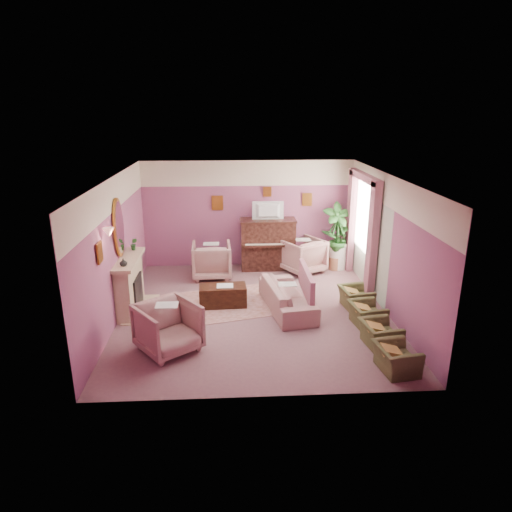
{
  "coord_description": "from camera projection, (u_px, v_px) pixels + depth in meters",
  "views": [
    {
      "loc": [
        -0.47,
        -8.76,
        4.08
      ],
      "look_at": [
        0.06,
        0.4,
        1.08
      ],
      "focal_mm": 32.0,
      "sensor_mm": 36.0,
      "label": 1
    }
  ],
  "objects": [
    {
      "name": "table_paper",
      "position": [
        225.0,
        286.0,
        9.73
      ],
      "size": [
        0.35,
        0.28,
        0.01
      ],
      "primitive_type": "cube",
      "color": "silver",
      "rests_on": "coffee_table"
    },
    {
      "name": "fireplace_surround",
      "position": [
        130.0,
        286.0,
        9.48
      ],
      "size": [
        0.3,
        1.4,
        1.1
      ],
      "primitive_type": "cube",
      "color": "#C7AF87",
      "rests_on": "floor"
    },
    {
      "name": "print_back_mid",
      "position": [
        267.0,
        192.0,
        11.82
      ],
      "size": [
        0.22,
        0.03,
        0.26
      ],
      "primitive_type": "cube",
      "color": "#A96C22",
      "rests_on": "wall_back"
    },
    {
      "name": "print_back_left",
      "position": [
        217.0,
        203.0,
        11.84
      ],
      "size": [
        0.3,
        0.03,
        0.38
      ],
      "primitive_type": "cube",
      "color": "#A96C22",
      "rests_on": "wall_back"
    },
    {
      "name": "piano_top",
      "position": [
        268.0,
        220.0,
        11.77
      ],
      "size": [
        1.45,
        0.65,
        0.04
      ],
      "primitive_type": "cube",
      "color": "#361A14",
      "rests_on": "piano"
    },
    {
      "name": "fireplace_inset",
      "position": [
        135.0,
        292.0,
        9.54
      ],
      "size": [
        0.18,
        0.72,
        0.68
      ],
      "primitive_type": "cube",
      "color": "black",
      "rests_on": "floor"
    },
    {
      "name": "hearth",
      "position": [
        141.0,
        309.0,
        9.66
      ],
      "size": [
        0.55,
        1.5,
        0.02
      ],
      "primitive_type": "cube",
      "color": "#C7AF87",
      "rests_on": "floor"
    },
    {
      "name": "print_back_right",
      "position": [
        307.0,
        200.0,
        11.95
      ],
      "size": [
        0.26,
        0.03,
        0.34
      ],
      "primitive_type": "cube",
      "color": "#A96C22",
      "rests_on": "wall_back"
    },
    {
      "name": "coffee_table",
      "position": [
        223.0,
        296.0,
        9.8
      ],
      "size": [
        1.02,
        0.55,
        0.45
      ],
      "primitive_type": "cube",
      "rotation": [
        0.0,
        0.0,
        0.05
      ],
      "color": "black",
      "rests_on": "floor"
    },
    {
      "name": "window_blind",
      "position": [
        365.0,
        214.0,
        10.7
      ],
      "size": [
        0.03,
        1.4,
        1.8
      ],
      "primitive_type": "cube",
      "color": "beige",
      "rests_on": "wall_right"
    },
    {
      "name": "olive_chair_a",
      "position": [
        396.0,
        354.0,
        7.33
      ],
      "size": [
        0.49,
        0.7,
        0.61
      ],
      "primitive_type": "imported",
      "color": "#50542C",
      "rests_on": "floor"
    },
    {
      "name": "picture_rail_band",
      "position": [
        248.0,
        173.0,
        11.67
      ],
      "size": [
        5.5,
        0.01,
        0.65
      ],
      "primitive_type": "cube",
      "color": "#EFE2C6",
      "rests_on": "wall_back"
    },
    {
      "name": "piano_keyshelf",
      "position": [
        269.0,
        246.0,
        11.62
      ],
      "size": [
        1.3,
        0.12,
        0.06
      ],
      "primitive_type": "cube",
      "color": "#361A14",
      "rests_on": "piano"
    },
    {
      "name": "mirror_glass",
      "position": [
        120.0,
        227.0,
        9.09
      ],
      "size": [
        0.01,
        0.6,
        1.06
      ],
      "primitive_type": "ellipsoid",
      "color": "white",
      "rests_on": "wall_left"
    },
    {
      "name": "side_table",
      "position": [
        337.0,
        255.0,
        12.07
      ],
      "size": [
        0.52,
        0.52,
        0.7
      ],
      "primitive_type": "cylinder",
      "color": "silver",
      "rests_on": "floor"
    },
    {
      "name": "olive_chair_d",
      "position": [
        356.0,
        295.0,
        9.66
      ],
      "size": [
        0.49,
        0.7,
        0.61
      ],
      "primitive_type": "imported",
      "color": "#50542C",
      "rests_on": "floor"
    },
    {
      "name": "pelmet",
      "position": [
        365.0,
        177.0,
        10.42
      ],
      "size": [
        0.16,
        2.2,
        0.16
      ],
      "primitive_type": "cube",
      "color": "#A15B6D",
      "rests_on": "wall_right"
    },
    {
      "name": "wall_right",
      "position": [
        388.0,
        245.0,
        9.32
      ],
      "size": [
        0.02,
        6.0,
        2.8
      ],
      "primitive_type": "cube",
      "color": "#78426E",
      "rests_on": "floor"
    },
    {
      "name": "floral_armchair_right",
      "position": [
        303.0,
        254.0,
        11.75
      ],
      "size": [
        0.94,
        0.94,
        0.98
      ],
      "primitive_type": "imported",
      "color": "tan",
      "rests_on": "floor"
    },
    {
      "name": "television",
      "position": [
        268.0,
        209.0,
        11.63
      ],
      "size": [
        0.8,
        0.12,
        0.48
      ],
      "primitive_type": "imported",
      "color": "black",
      "rests_on": "piano"
    },
    {
      "name": "mantel_shelf",
      "position": [
        129.0,
        260.0,
        9.31
      ],
      "size": [
        0.4,
        1.55,
        0.07
      ],
      "primitive_type": "cube",
      "color": "#C7AF87",
      "rests_on": "fireplace_surround"
    },
    {
      "name": "wall_back",
      "position": [
        248.0,
        214.0,
        12.02
      ],
      "size": [
        5.5,
        0.02,
        2.8
      ],
      "primitive_type": "cube",
      "color": "#78426E",
      "rests_on": "floor"
    },
    {
      "name": "piano_keys",
      "position": [
        269.0,
        244.0,
        11.61
      ],
      "size": [
        1.2,
        0.08,
        0.02
      ],
      "primitive_type": "cube",
      "color": "beige",
      "rests_on": "piano"
    },
    {
      "name": "sofa",
      "position": [
        287.0,
        292.0,
        9.57
      ],
      "size": [
        0.66,
        1.97,
        0.8
      ],
      "primitive_type": "imported",
      "color": "tan",
      "rests_on": "floor"
    },
    {
      "name": "side_plant_small",
      "position": [
        344.0,
        238.0,
        11.83
      ],
      "size": [
        0.16,
        0.16,
        0.28
      ],
      "primitive_type": "imported",
      "color": "#1F4E1C",
      "rests_on": "side_table"
    },
    {
      "name": "olive_chair_b",
      "position": [
        380.0,
        331.0,
        8.1
      ],
      "size": [
        0.49,
        0.7,
        0.61
      ],
      "primitive_type": "imported",
      "color": "#50542C",
      "rests_on": "floor"
    },
    {
      "name": "print_left_wall",
      "position": [
        100.0,
        253.0,
        7.78
      ],
      "size": [
        0.03,
        0.28,
        0.36
      ],
      "primitive_type": "cube",
      "color": "#A96C22",
      "rests_on": "wall_left"
    },
    {
      "name": "curtain_right",
      "position": [
        351.0,
        221.0,
        11.69
      ],
      "size": [
        0.16,
        0.34,
        2.6
      ],
      "primitive_type": "cube",
      "color": "#A15B6D",
      "rests_on": "floor"
    },
    {
      "name": "palm_plant",
      "position": [
        337.0,
        230.0,
        11.76
      ],
      "size": [
        0.76,
        0.76,
        1.44
      ],
      "primitive_type": "imported",
      "color": "#1F4E1C",
      "rests_on": "palm_pot"
    },
    {
      "name": "palm_pot",
      "position": [
        335.0,
        263.0,
        12.04
      ],
      "size": [
        0.34,
        0.34,
        0.34
      ],
      "primitive_type": "cylinder",
      "color": "#9B6344",
      "rests_on": "floor"
    },
    {
      "name": "mantel_vase",
      "position": [
        123.0,
        262.0,
        8.8
      ],
      "size": [
        0.16,
        0.16,
        0.16
      ],
      "primitive_type": "imported",
      "color": "#EFE2C6",
      "rests_on": "mantel_shelf"
    },
    {
      "name": "wall_front",
      "position": [
        266.0,
        310.0,
        6.32
      ],
      "size": [
        5.5,
        0.02,
        2.8
      ],
      "primitive_type": "cube",
      "color": "#78426E",
      "rests_on": "floor"
    },
    {
      "name": "area_rug",
      "position": [
        226.0,
        303.0,
        9.96
      ],
      "size": [
        2.86,
        2.35,
        0.01
      ],
      "primitive_type": "cube",
      "rotation": [
        0.0,
        0.0,
        0.24
      ],
      "color": "#A86F69",
      "rests_on": "floor"
    },
    {
      "name": "sofa_throw",
      "position": [
        306.0,
        282.0,
        9.53
      ],
      "size": [
        0.1,
        1.5,
        0.55
      ],
      "primitive_type": "cube",
      "color": "#A15B6D",
      "rests_on": "sofa"
    },
    {
      "name": "mirror_frame",
      "position": [
        119.0,
        228.0,
        9.09
      ],
      "size": [
        0.04,
        0.72,
        1.2
      ],
      "primitive_type": "ellipsoid",
      "color": "#A96C22",
      "rests_on": "wall_left"
    },
    {
      "name": "floral_armchair_left",
      "position": [
        212.0,
        258.0,
        11.38
      ],
      "size": [
        0.94,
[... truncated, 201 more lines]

